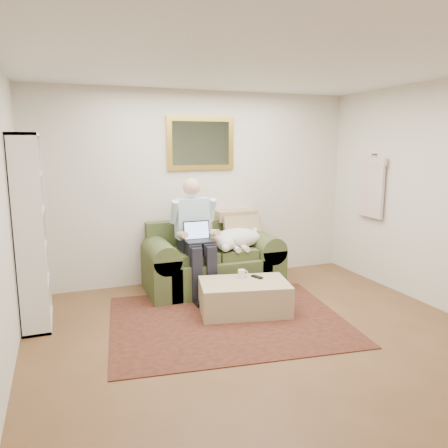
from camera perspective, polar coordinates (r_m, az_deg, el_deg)
room_shell at (r=4.07m, az=5.63°, el=2.02°), size 4.51×5.00×2.61m
rug at (r=4.86m, az=0.46°, el=-12.41°), size 2.71×2.28×0.01m
sofa at (r=5.81m, az=-1.55°, el=-5.47°), size 1.75×0.89×1.05m
seated_man at (r=5.48m, az=-3.62°, el=-1.80°), size 0.58×0.82×1.47m
laptop at (r=5.41m, az=-3.41°, el=-1.57°), size 0.34×0.27×0.25m
sleeping_dog at (r=5.75m, az=1.67°, el=-1.88°), size 0.72×0.45×0.27m
ottoman at (r=5.03m, az=2.65°, el=-9.51°), size 1.09×0.82×0.36m
coffee_mug at (r=5.09m, az=2.31°, el=-6.53°), size 0.08×0.08×0.10m
tv_remote at (r=5.12m, az=4.34°, el=-6.91°), size 0.10×0.16×0.02m
bookshelf at (r=4.95m, az=-23.91°, el=-0.86°), size 0.28×0.80×2.00m
wall_mirror at (r=6.01m, az=-3.05°, el=10.49°), size 0.94×0.04×0.72m
hanging_shirt at (r=6.30m, az=18.69°, el=4.95°), size 0.06×0.52×0.90m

